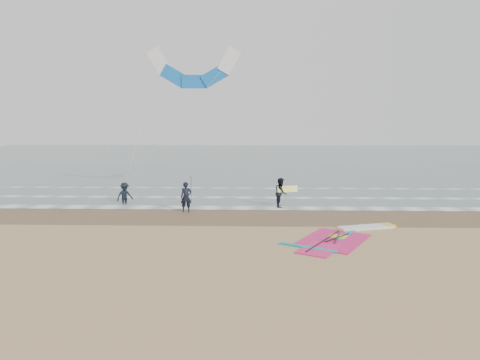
{
  "coord_description": "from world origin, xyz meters",
  "views": [
    {
      "loc": [
        0.65,
        -17.88,
        5.21
      ],
      "look_at": [
        -0.06,
        5.0,
        2.2
      ],
      "focal_mm": 32.0,
      "sensor_mm": 36.0,
      "label": 1
    }
  ],
  "objects_px": {
    "windsurf_rig": "(344,236)",
    "person_standing": "(186,197)",
    "surf_kite": "(194,71)",
    "person_wading": "(125,190)",
    "person_walking": "(281,193)"
  },
  "relations": [
    {
      "from": "person_standing",
      "to": "windsurf_rig",
      "type": "bearing_deg",
      "value": -45.64
    },
    {
      "from": "windsurf_rig",
      "to": "person_standing",
      "type": "relative_size",
      "value": 3.39
    },
    {
      "from": "person_walking",
      "to": "person_wading",
      "type": "xyz_separation_m",
      "value": [
        -10.18,
        0.95,
        -0.06
      ]
    },
    {
      "from": "windsurf_rig",
      "to": "person_standing",
      "type": "bearing_deg",
      "value": 146.3
    },
    {
      "from": "windsurf_rig",
      "to": "person_standing",
      "type": "distance_m",
      "value": 9.87
    },
    {
      "from": "person_walking",
      "to": "person_wading",
      "type": "relative_size",
      "value": 1.07
    },
    {
      "from": "person_standing",
      "to": "surf_kite",
      "type": "bearing_deg",
      "value": 80.57
    },
    {
      "from": "person_walking",
      "to": "surf_kite",
      "type": "relative_size",
      "value": 0.2
    },
    {
      "from": "windsurf_rig",
      "to": "surf_kite",
      "type": "xyz_separation_m",
      "value": [
        -8.44,
        11.53,
        8.87
      ]
    },
    {
      "from": "surf_kite",
      "to": "person_walking",
      "type": "bearing_deg",
      "value": -36.55
    },
    {
      "from": "person_standing",
      "to": "person_wading",
      "type": "xyz_separation_m",
      "value": [
        -4.47,
        2.59,
        -0.03
      ]
    },
    {
      "from": "person_standing",
      "to": "person_wading",
      "type": "distance_m",
      "value": 5.17
    },
    {
      "from": "person_standing",
      "to": "person_walking",
      "type": "bearing_deg",
      "value": 4.11
    },
    {
      "from": "person_wading",
      "to": "surf_kite",
      "type": "height_order",
      "value": "surf_kite"
    },
    {
      "from": "windsurf_rig",
      "to": "person_wading",
      "type": "relative_size",
      "value": 3.49
    }
  ]
}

